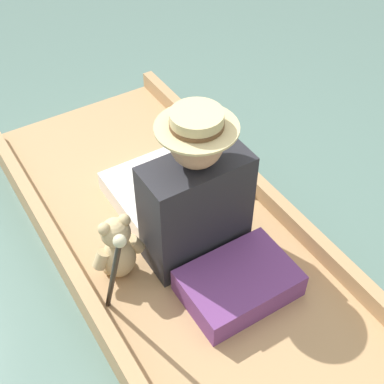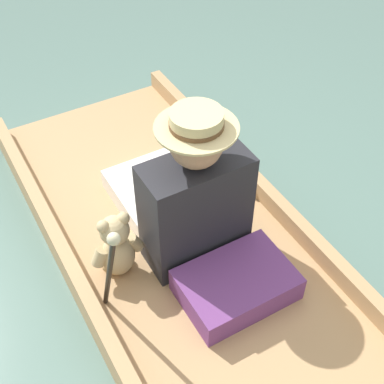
% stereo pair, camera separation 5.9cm
% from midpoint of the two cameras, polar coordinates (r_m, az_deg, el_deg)
% --- Properties ---
extents(ground_plane, '(16.00, 16.00, 0.00)m').
position_cam_midpoint_polar(ground_plane, '(2.55, 0.79, -8.79)').
color(ground_plane, slate).
extents(punt_boat, '(1.08, 2.75, 0.21)m').
position_cam_midpoint_polar(punt_boat, '(2.50, 0.81, -7.90)').
color(punt_boat, tan).
rests_on(punt_boat, ground_plane).
extents(seat_cushion, '(0.47, 0.33, 0.12)m').
position_cam_midpoint_polar(seat_cushion, '(2.31, 5.49, -9.81)').
color(seat_cushion, '#6B3875').
rests_on(seat_cushion, punt_boat).
extents(seated_person, '(0.46, 0.77, 0.78)m').
position_cam_midpoint_polar(seated_person, '(2.35, 0.03, -0.39)').
color(seated_person, white).
rests_on(seated_person, punt_boat).
extents(teddy_bear, '(0.25, 0.14, 0.35)m').
position_cam_midpoint_polar(teddy_bear, '(2.32, -7.31, -5.85)').
color(teddy_bear, tan).
rests_on(teddy_bear, punt_boat).
extents(wine_glass, '(0.09, 0.09, 0.23)m').
position_cam_midpoint_polar(wine_glass, '(2.75, 4.36, 3.29)').
color(wine_glass, silver).
rests_on(wine_glass, punt_boat).
extents(walking_cane, '(0.04, 0.29, 0.69)m').
position_cam_midpoint_polar(walking_cane, '(1.93, -7.88, -8.03)').
color(walking_cane, black).
rests_on(walking_cane, punt_boat).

